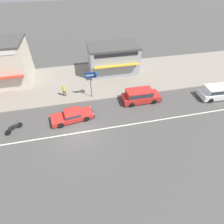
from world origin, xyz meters
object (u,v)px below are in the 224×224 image
at_px(pedestrian_mid_kerb, 64,90).
at_px(arrow_signboard, 95,76).
at_px(minivan_white_1, 217,92).
at_px(minivan_red_2, 140,95).
at_px(shopfront_mid_block, 4,63).
at_px(shopfront_corner_warung, 113,59).
at_px(sedan_red_0, 72,115).
at_px(motorcycle_2, 14,128).

bearing_deg(pedestrian_mid_kerb, arrow_signboard, -13.55).
xyz_separation_m(minivan_white_1, minivan_red_2, (-9.39, 1.29, -0.00)).
bearing_deg(shopfront_mid_block, shopfront_corner_warung, -1.02).
relative_size(sedan_red_0, shopfront_mid_block, 0.76).
bearing_deg(shopfront_corner_warung, motorcycle_2, -141.18).
bearing_deg(minivan_red_2, shopfront_corner_warung, 100.92).
bearing_deg(minivan_red_2, shopfront_mid_block, 152.91).
bearing_deg(shopfront_mid_block, minivan_red_2, -27.09).
distance_m(pedestrian_mid_kerb, shopfront_corner_warung, 8.89).
bearing_deg(minivan_red_2, minivan_white_1, -7.85).
relative_size(pedestrian_mid_kerb, shopfront_corner_warung, 0.22).
bearing_deg(arrow_signboard, minivan_red_2, -21.35).
relative_size(sedan_red_0, shopfront_corner_warung, 0.65).
distance_m(shopfront_corner_warung, shopfront_mid_block, 14.42).
distance_m(arrow_signboard, pedestrian_mid_kerb, 4.37).
relative_size(arrow_signboard, shopfront_mid_block, 0.55).
height_order(minivan_red_2, shopfront_corner_warung, shopfront_corner_warung).
xyz_separation_m(arrow_signboard, shopfront_mid_block, (-10.98, 6.21, -0.11)).
distance_m(arrow_signboard, shopfront_corner_warung, 6.92).
bearing_deg(arrow_signboard, shopfront_corner_warung, 60.15).
bearing_deg(pedestrian_mid_kerb, shopfront_corner_warung, 34.82).
relative_size(sedan_red_0, pedestrian_mid_kerb, 2.93).
height_order(motorcycle_2, shopfront_corner_warung, shopfront_corner_warung).
relative_size(sedan_red_0, minivan_red_2, 1.01).
height_order(pedestrian_mid_kerb, shopfront_mid_block, shopfront_mid_block).
distance_m(minivan_white_1, shopfront_corner_warung, 14.32).
height_order(pedestrian_mid_kerb, shopfront_corner_warung, shopfront_corner_warung).
bearing_deg(arrow_signboard, sedan_red_0, -131.95).
distance_m(motorcycle_2, shopfront_corner_warung, 15.79).
xyz_separation_m(minivan_white_1, arrow_signboard, (-14.33, 3.23, 2.13)).
xyz_separation_m(minivan_red_2, arrow_signboard, (-4.94, 1.93, 2.13)).
bearing_deg(motorcycle_2, pedestrian_mid_kerb, 43.92).
relative_size(minivan_red_2, motorcycle_2, 3.22).
bearing_deg(shopfront_mid_block, arrow_signboard, -29.50).
bearing_deg(shopfront_mid_block, pedestrian_mid_kerb, -36.48).
relative_size(minivan_white_1, shopfront_corner_warung, 0.64).
height_order(minivan_red_2, pedestrian_mid_kerb, pedestrian_mid_kerb).
relative_size(minivan_red_2, arrow_signboard, 1.35).
xyz_separation_m(minivan_white_1, shopfront_mid_block, (-25.31, 9.44, 2.01)).
bearing_deg(motorcycle_2, sedan_red_0, 4.63).
bearing_deg(minivan_red_2, pedestrian_mid_kerb, 161.97).
distance_m(minivan_red_2, shopfront_corner_warung, 8.14).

